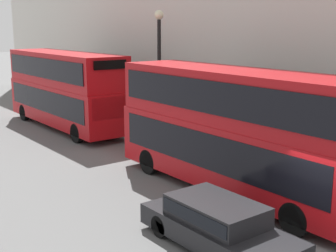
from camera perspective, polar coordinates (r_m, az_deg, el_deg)
bus_leading at (r=16.42m, az=8.14°, el=-0.04°), size 2.59×10.37×4.38m
bus_second_in_queue at (r=27.55m, az=-12.48°, el=4.69°), size 2.59×10.47×4.36m
car_dark_sedan at (r=12.76m, az=6.09°, el=-11.71°), size 1.84×4.72×1.32m
street_lamp at (r=22.93m, az=-1.08°, el=7.65°), size 0.44×0.44×6.57m
pedestrian at (r=31.19m, az=-11.17°, el=2.68°), size 0.36×0.36×1.80m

